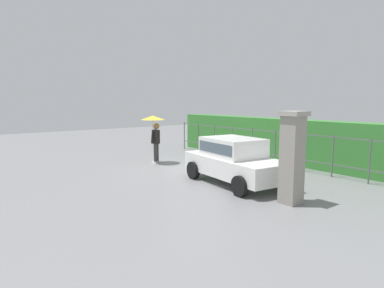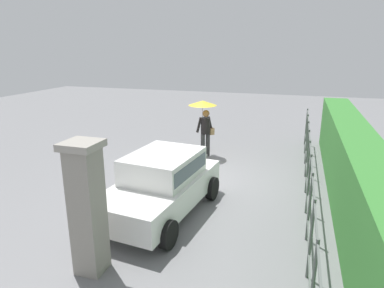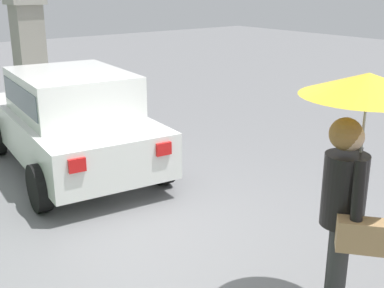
# 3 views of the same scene
# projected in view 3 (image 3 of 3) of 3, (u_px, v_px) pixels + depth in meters

# --- Properties ---
(ground_plane) EXTENTS (40.00, 40.00, 0.00)m
(ground_plane) POSITION_uv_depth(u_px,v_px,m) (145.00, 236.00, 5.53)
(ground_plane) COLOR slate
(car) EXTENTS (3.88, 2.19, 1.48)m
(car) POSITION_uv_depth(u_px,v_px,m) (72.00, 117.00, 7.29)
(car) COLOR white
(car) RESTS_ON ground
(pedestrian) EXTENTS (1.01, 1.01, 2.05)m
(pedestrian) POSITION_uv_depth(u_px,v_px,m) (357.00, 145.00, 3.76)
(pedestrian) COLOR #333333
(pedestrian) RESTS_ON ground
(gate_pillar) EXTENTS (0.60, 0.60, 2.42)m
(gate_pillar) POSITION_uv_depth(u_px,v_px,m) (31.00, 64.00, 9.21)
(gate_pillar) COLOR gray
(gate_pillar) RESTS_ON ground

